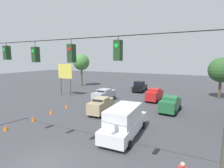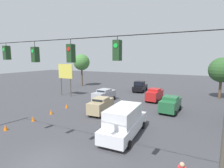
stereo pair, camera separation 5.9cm
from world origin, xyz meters
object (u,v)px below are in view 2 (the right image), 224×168
(overhead_signal_span, at_px, (37,80))
(traffic_cone_third, at_px, (51,112))
(sedan_tan_withflow_mid, at_px, (101,105))
(traffic_cone_fourth, at_px, (67,106))
(box_truck_white_crossing_near, at_px, (124,121))
(sedan_red_oncoming_deep, at_px, (154,95))
(tree_horizon_right, at_px, (82,62))
(tree_horizon_left, at_px, (222,70))
(pickup_truck_black_withflow_deep, at_px, (140,87))
(sedan_green_oncoming_far, at_px, (170,104))
(traffic_cone_nearest, at_px, (6,127))
(roadside_billboard, at_px, (65,74))
(traffic_cone_second, at_px, (33,118))
(sedan_silver_withflow_far, at_px, (104,95))

(overhead_signal_span, distance_m, traffic_cone_third, 11.90)
(sedan_tan_withflow_mid, xyz_separation_m, traffic_cone_fourth, (5.44, 0.05, -0.76))
(overhead_signal_span, height_order, box_truck_white_crossing_near, overhead_signal_span)
(sedan_red_oncoming_deep, bearing_deg, tree_horizon_right, -20.86)
(traffic_cone_third, distance_m, tree_horizon_left, 27.37)
(box_truck_white_crossing_near, xyz_separation_m, tree_horizon_right, (20.11, -21.26, 4.48))
(pickup_truck_black_withflow_deep, bearing_deg, sedan_green_oncoming_far, 123.21)
(tree_horizon_right, bearing_deg, pickup_truck_black_withflow_deep, 178.47)
(sedan_tan_withflow_mid, distance_m, traffic_cone_third, 6.16)
(box_truck_white_crossing_near, bearing_deg, tree_horizon_right, -46.60)
(sedan_green_oncoming_far, distance_m, tree_horizon_left, 13.58)
(sedan_red_oncoming_deep, relative_size, traffic_cone_nearest, 7.05)
(pickup_truck_black_withflow_deep, height_order, traffic_cone_nearest, pickup_truck_black_withflow_deep)
(sedan_green_oncoming_far, height_order, sedan_tan_withflow_mid, sedan_green_oncoming_far)
(roadside_billboard, bearing_deg, sedan_red_oncoming_deep, -168.67)
(tree_horizon_right, bearing_deg, roadside_billboard, 111.46)
(traffic_cone_fourth, bearing_deg, sedan_red_oncoming_deep, -136.53)
(box_truck_white_crossing_near, distance_m, traffic_cone_second, 10.38)
(tree_horizon_right, bearing_deg, sedan_red_oncoming_deep, 159.14)
(sedan_silver_withflow_far, distance_m, roadside_billboard, 8.87)
(box_truck_white_crossing_near, bearing_deg, sedan_tan_withflow_mid, -41.99)
(traffic_cone_nearest, xyz_separation_m, tree_horizon_left, (-19.49, -24.44, 4.56))
(sedan_silver_withflow_far, distance_m, pickup_truck_black_withflow_deep, 11.03)
(pickup_truck_black_withflow_deep, xyz_separation_m, traffic_cone_nearest, (5.37, 24.91, -0.69))
(overhead_signal_span, xyz_separation_m, sedan_red_oncoming_deep, (-2.55, -20.14, -4.46))
(box_truck_white_crossing_near, xyz_separation_m, tree_horizon_left, (-8.98, -20.39, 3.53))
(tree_horizon_left, bearing_deg, sedan_red_oncoming_deep, 34.81)
(traffic_cone_nearest, height_order, traffic_cone_second, same)
(overhead_signal_span, bearing_deg, tree_horizon_left, -114.24)
(tree_horizon_left, bearing_deg, box_truck_white_crossing_near, 66.23)
(traffic_cone_third, bearing_deg, overhead_signal_span, 132.71)
(tree_horizon_right, bearing_deg, traffic_cone_fourth, 119.95)
(traffic_cone_second, bearing_deg, roadside_billboard, -64.34)
(tree_horizon_right, bearing_deg, traffic_cone_third, 116.37)
(sedan_silver_withflow_far, relative_size, tree_horizon_left, 0.67)
(traffic_cone_nearest, xyz_separation_m, traffic_cone_second, (-0.25, -2.90, 0.00))
(tree_horizon_left, bearing_deg, overhead_signal_span, 65.76)
(overhead_signal_span, distance_m, traffic_cone_second, 10.30)
(traffic_cone_fourth, xyz_separation_m, roadside_billboard, (5.55, -6.28, 3.77))
(box_truck_white_crossing_near, bearing_deg, pickup_truck_black_withflow_deep, -76.17)
(traffic_cone_third, bearing_deg, sedan_red_oncoming_deep, -128.60)
(sedan_red_oncoming_deep, height_order, traffic_cone_fourth, sedan_red_oncoming_deep)
(overhead_signal_span, relative_size, sedan_silver_withflow_far, 4.23)
(sedan_tan_withflow_mid, distance_m, tree_horizon_left, 21.50)
(sedan_red_oncoming_deep, distance_m, traffic_cone_third, 15.73)
(traffic_cone_second, xyz_separation_m, traffic_cone_third, (0.05, -2.66, 0.00))
(pickup_truck_black_withflow_deep, relative_size, box_truck_white_crossing_near, 0.81)
(sedan_tan_withflow_mid, height_order, tree_horizon_right, tree_horizon_right)
(sedan_green_oncoming_far, bearing_deg, sedan_red_oncoming_deep, -56.82)
(pickup_truck_black_withflow_deep, height_order, sedan_tan_withflow_mid, pickup_truck_black_withflow_deep)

